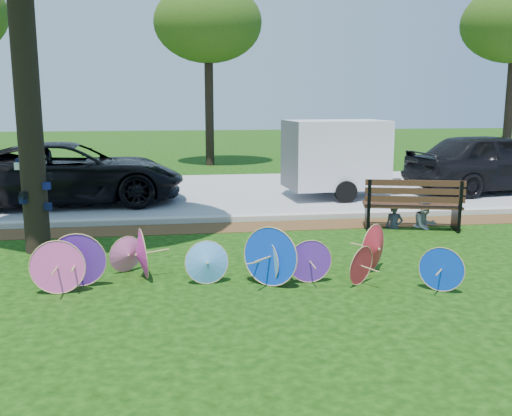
{
  "coord_description": "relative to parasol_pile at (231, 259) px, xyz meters",
  "views": [
    {
      "loc": [
        -0.88,
        -7.52,
        2.73
      ],
      "look_at": [
        0.5,
        2.0,
        0.9
      ],
      "focal_mm": 40.0,
      "sensor_mm": 36.0,
      "label": 1
    }
  ],
  "objects": [
    {
      "name": "black_van",
      "position": [
        -3.52,
        7.25,
        0.44
      ],
      "size": [
        6.06,
        3.11,
        1.64
      ],
      "primitive_type": "imported",
      "rotation": [
        0.0,
        0.0,
        1.64
      ],
      "color": "black",
      "rests_on": "ground"
    },
    {
      "name": "curb",
      "position": [
        0.06,
        4.46,
        -0.31
      ],
      "size": [
        90.0,
        0.3,
        0.12
      ],
      "primitive_type": "cube",
      "color": "#B7B5AD",
      "rests_on": "ground"
    },
    {
      "name": "bg_trees",
      "position": [
        1.7,
        14.76,
        5.39
      ],
      "size": [
        26.36,
        6.08,
        7.4
      ],
      "color": "black",
      "rests_on": "ground"
    },
    {
      "name": "person_left",
      "position": [
        3.85,
        3.18,
        0.13
      ],
      "size": [
        0.43,
        0.36,
        1.0
      ],
      "primitive_type": "imported",
      "rotation": [
        0.0,
        0.0,
        -0.39
      ],
      "color": "#3B3E50",
      "rests_on": "ground"
    },
    {
      "name": "parasol_pile",
      "position": [
        0.0,
        0.0,
        0.0
      ],
      "size": [
        6.16,
        2.02,
        0.91
      ],
      "color": "#083CD0",
      "rests_on": "ground"
    },
    {
      "name": "street",
      "position": [
        0.06,
        8.61,
        -0.37
      ],
      "size": [
        90.0,
        8.0,
        0.01
      ],
      "primitive_type": "cube",
      "color": "gray",
      "rests_on": "ground"
    },
    {
      "name": "cargo_trailer",
      "position": [
        3.68,
        7.16,
        0.86
      ],
      "size": [
        2.78,
        1.86,
        2.47
      ],
      "primitive_type": "cube",
      "rotation": [
        0.0,
        0.0,
        0.07
      ],
      "color": "silver",
      "rests_on": "ground"
    },
    {
      "name": "ground",
      "position": [
        0.06,
        -0.74,
        -0.37
      ],
      "size": [
        90.0,
        90.0,
        0.0
      ],
      "primitive_type": "plane",
      "color": "black",
      "rests_on": "ground"
    },
    {
      "name": "mulch_strip",
      "position": [
        0.06,
        3.76,
        -0.37
      ],
      "size": [
        90.0,
        1.0,
        0.01
      ],
      "primitive_type": "cube",
      "color": "#472D16",
      "rests_on": "ground"
    },
    {
      "name": "dark_pickup",
      "position": [
        8.62,
        7.49,
        0.52
      ],
      "size": [
        5.48,
        2.79,
        1.79
      ],
      "primitive_type": "imported",
      "rotation": [
        0.0,
        0.0,
        1.7
      ],
      "color": "black",
      "rests_on": "ground"
    },
    {
      "name": "person_right",
      "position": [
        4.55,
        3.18,
        0.25
      ],
      "size": [
        0.73,
        0.65,
        1.25
      ],
      "primitive_type": "imported",
      "rotation": [
        0.0,
        0.0,
        0.33
      ],
      "color": "#B3B3BC",
      "rests_on": "ground"
    },
    {
      "name": "park_bench",
      "position": [
        4.2,
        3.13,
        0.17
      ],
      "size": [
        2.21,
        1.31,
        1.08
      ],
      "primitive_type": null,
      "rotation": [
        0.0,
        0.0,
        -0.26
      ],
      "color": "black",
      "rests_on": "ground"
    }
  ]
}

